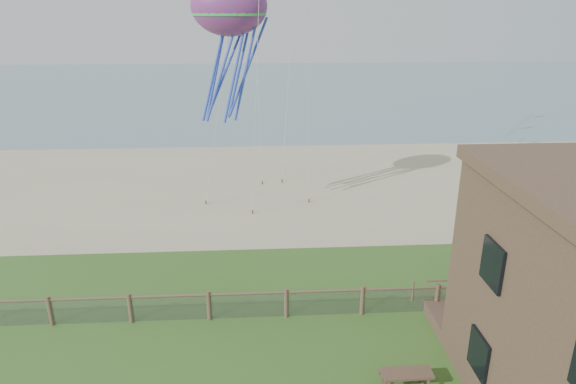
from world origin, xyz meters
The scene contains 5 objects.
sand_beach centered at (0.00, 22.00, 0.00)m, with size 72.00×20.00×0.02m, color tan.
ocean centered at (0.00, 66.00, 0.00)m, with size 160.00×68.00×0.02m, color slate.
chainlink_fence centered at (0.00, 6.00, 0.55)m, with size 36.20×0.20×1.25m, color brown, non-canonical shape.
picnic_table centered at (3.54, 1.58, 0.33)m, with size 1.59×1.20×0.67m, color brown, non-canonical shape.
octopus_kite centered at (-2.24, 15.43, 9.59)m, with size 3.66×2.58×7.53m, color red, non-canonical shape.
Camera 1 is at (-0.99, -11.28, 11.56)m, focal length 32.00 mm.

